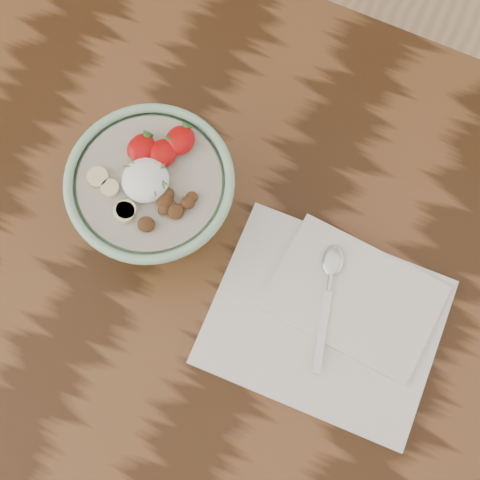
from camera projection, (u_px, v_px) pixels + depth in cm
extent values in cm
cube|color=#311B0C|center=(263.00, 296.00, 89.57)|extent=(160.00, 90.00, 4.00)
cylinder|color=#4C2D19|center=(22.00, 40.00, 143.56)|extent=(7.00, 7.00, 71.00)
cylinder|color=#8DBE96|center=(159.00, 210.00, 90.21)|extent=(9.09, 9.09, 1.30)
torus|color=#8DBE96|center=(149.00, 181.00, 80.04)|extent=(20.67, 20.67, 1.19)
cylinder|color=#B7AC98|center=(150.00, 183.00, 80.67)|extent=(17.53, 17.53, 1.08)
ellipsoid|color=white|center=(145.00, 180.00, 79.02)|extent=(5.69, 5.69, 3.13)
ellipsoid|color=#B00808|center=(141.00, 149.00, 80.36)|extent=(3.36, 3.70, 1.85)
cone|color=#286623|center=(147.00, 137.00, 80.46)|extent=(1.40, 1.03, 1.52)
ellipsoid|color=#B00808|center=(142.00, 146.00, 80.53)|extent=(3.09, 3.40, 1.70)
cone|color=#286623|center=(147.00, 136.00, 80.60)|extent=(1.40, 1.03, 1.52)
ellipsoid|color=#B00808|center=(180.00, 140.00, 80.62)|extent=(3.55, 3.91, 1.95)
cone|color=#286623|center=(186.00, 128.00, 80.75)|extent=(1.40, 1.03, 1.52)
ellipsoid|color=#B00808|center=(163.00, 153.00, 80.20)|extent=(3.39, 3.73, 1.86)
cone|color=#286623|center=(169.00, 141.00, 80.30)|extent=(1.40, 1.03, 1.52)
cylinder|color=beige|center=(110.00, 188.00, 79.48)|extent=(2.20, 2.20, 0.70)
cylinder|color=beige|center=(126.00, 210.00, 78.71)|extent=(2.42, 2.42, 0.70)
cylinder|color=beige|center=(124.00, 212.00, 78.62)|extent=(2.57, 2.57, 0.70)
cylinder|color=beige|center=(98.00, 177.00, 79.88)|extent=(2.56, 2.56, 0.70)
ellipsoid|color=#583019|center=(188.00, 203.00, 78.74)|extent=(1.82, 1.72, 1.21)
ellipsoid|color=#583019|center=(164.00, 209.00, 78.52)|extent=(1.56, 1.85, 0.88)
ellipsoid|color=#583019|center=(176.00, 212.00, 78.36)|extent=(2.40, 2.50, 1.00)
ellipsoid|color=#583019|center=(146.00, 224.00, 77.89)|extent=(2.38, 2.27, 1.32)
ellipsoid|color=#583019|center=(164.00, 201.00, 78.72)|extent=(1.94, 1.98, 1.05)
ellipsoid|color=#583019|center=(192.00, 197.00, 79.04)|extent=(1.72, 1.68, 0.82)
ellipsoid|color=#583019|center=(163.00, 191.00, 79.16)|extent=(1.82, 1.89, 0.86)
ellipsoid|color=#583019|center=(167.00, 195.00, 78.98)|extent=(2.00, 2.15, 1.30)
ellipsoid|color=#583019|center=(171.00, 205.00, 78.83)|extent=(1.83, 1.81, 0.81)
ellipsoid|color=#583019|center=(161.00, 193.00, 79.05)|extent=(2.09, 2.30, 1.32)
ellipsoid|color=#583019|center=(165.00, 200.00, 78.72)|extent=(2.84, 2.83, 1.39)
cylinder|color=#3C7732|center=(133.00, 180.00, 78.06)|extent=(1.40, 0.57, 0.23)
cylinder|color=#3C7732|center=(162.00, 181.00, 78.02)|extent=(1.42, 1.49, 0.25)
cylinder|color=#3C7732|center=(149.00, 169.00, 78.46)|extent=(1.42, 0.55, 0.23)
cylinder|color=#3C7732|center=(159.00, 169.00, 78.47)|extent=(1.17, 0.98, 0.23)
cylinder|color=#3C7732|center=(157.00, 176.00, 78.21)|extent=(0.28, 1.30, 0.22)
cylinder|color=#3C7732|center=(147.00, 177.00, 78.17)|extent=(1.50, 0.36, 0.23)
cylinder|color=#3C7732|center=(149.00, 167.00, 78.52)|extent=(1.09, 1.75, 0.25)
cylinder|color=#3C7732|center=(154.00, 189.00, 77.76)|extent=(1.24, 1.62, 0.24)
cylinder|color=#3C7732|center=(133.00, 162.00, 78.70)|extent=(1.30, 1.08, 0.23)
cylinder|color=#3C7732|center=(156.00, 176.00, 78.22)|extent=(1.48, 0.74, 0.23)
cylinder|color=#3C7732|center=(131.00, 167.00, 78.54)|extent=(1.84, 0.78, 0.25)
cylinder|color=#3C7732|center=(162.00, 168.00, 78.50)|extent=(0.41, 1.24, 0.22)
cylinder|color=#3C7732|center=(163.00, 180.00, 78.05)|extent=(1.50, 0.72, 0.23)
cube|color=silver|center=(325.00, 322.00, 86.00)|extent=(29.54, 24.25, 1.10)
cube|color=silver|center=(354.00, 297.00, 86.03)|extent=(21.84, 15.67, 0.66)
cube|color=silver|center=(322.00, 331.00, 84.28)|extent=(3.62, 10.52, 0.32)
cylinder|color=silver|center=(330.00, 280.00, 85.99)|extent=(1.31, 2.84, 0.65)
ellipsoid|color=silver|center=(333.00, 260.00, 86.62)|extent=(3.79, 4.80, 0.88)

